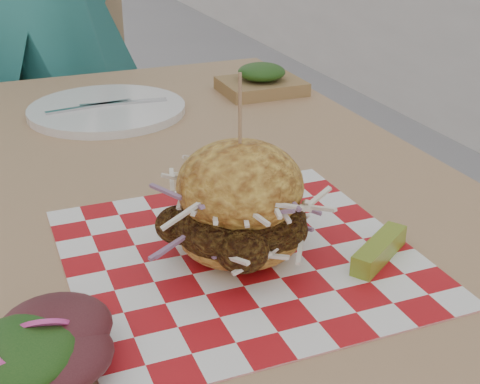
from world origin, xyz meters
The scene contains 8 objects.
patio_table centered at (0.14, -0.31, 0.67)m, with size 0.80×1.20×0.75m.
patio_chair centered at (0.11, 0.65, 0.55)m, with size 0.53×0.54×0.95m.
paper_liner centered at (0.17, -0.53, 0.75)m, with size 0.36×0.36×0.00m, color red.
sandwich centered at (0.17, -0.53, 0.81)m, with size 0.17×0.17×0.20m.
pickle_spear centered at (0.30, -0.59, 0.76)m, with size 0.10×0.02×0.02m, color olive.
side_salad centered at (-0.06, -0.65, 0.76)m, with size 0.13×0.14×0.05m.
place_setting centered at (0.14, 0.01, 0.76)m, with size 0.27×0.27×0.02m.
kraft_tray centered at (0.44, 0.03, 0.77)m, with size 0.15×0.12×0.06m.
Camera 1 is at (-0.06, -1.10, 1.11)m, focal length 50.00 mm.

